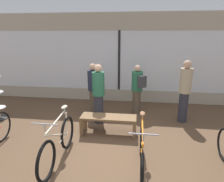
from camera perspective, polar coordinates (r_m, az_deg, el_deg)
The scene contains 9 objects.
ground_plane at distance 4.56m, azimuth -2.60°, elevation -16.93°, with size 24.00×24.00×0.00m, color brown.
shop_back_wall at distance 7.34m, azimuth 2.07°, elevation 9.47°, with size 12.00×0.08×3.20m.
bicycle_left at distance 4.22m, azimuth -15.07°, elevation -14.15°, with size 0.46×1.78×1.04m.
bicycle_right at distance 3.91m, azimuth 8.44°, elevation -16.71°, with size 0.46×1.72×1.01m.
display_bench at distance 5.10m, azimuth -1.01°, elevation -8.16°, with size 1.40×0.44×0.48m.
customer_near_rack at distance 5.98m, azimuth 20.07°, elevation 0.22°, with size 0.37×0.37×1.79m.
customer_by_window at distance 5.58m, azimuth -3.88°, elevation -0.55°, with size 0.44×0.44×1.69m.
customer_mid_floor at distance 6.23m, azimuth -5.35°, elevation 0.78°, with size 0.48×0.48×1.62m.
customer_near_bench at distance 6.31m, azimuth 7.24°, elevation 0.81°, with size 0.52×0.56×1.56m.
Camera 1 is at (0.70, -3.76, 2.48)m, focal length 32.00 mm.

